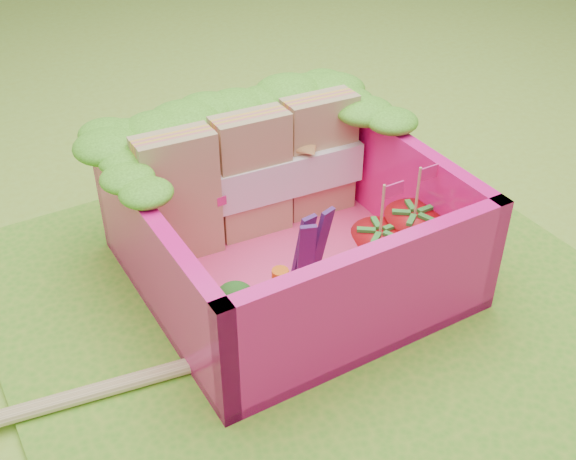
% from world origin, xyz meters
% --- Properties ---
extents(ground, '(14.00, 14.00, 0.00)m').
position_xyz_m(ground, '(0.00, 0.00, 0.00)').
color(ground, '#91B633').
rests_on(ground, ground).
extents(placemat, '(2.60, 2.60, 0.03)m').
position_xyz_m(placemat, '(0.00, 0.00, 0.01)').
color(placemat, '#58A826').
rests_on(placemat, ground).
extents(bento_floor, '(1.30, 1.30, 0.05)m').
position_xyz_m(bento_floor, '(0.00, 0.24, 0.06)').
color(bento_floor, '#FC4080').
rests_on(bento_floor, placemat).
extents(bento_box, '(1.30, 1.30, 0.55)m').
position_xyz_m(bento_box, '(0.00, 0.24, 0.31)').
color(bento_box, '#FF1587').
rests_on(bento_box, placemat).
extents(lettuce_ruffle, '(1.43, 0.83, 0.11)m').
position_xyz_m(lettuce_ruffle, '(0.00, 0.73, 0.64)').
color(lettuce_ruffle, '#398117').
rests_on(lettuce_ruffle, bento_box).
extents(sandwich_stack, '(1.12, 0.25, 0.62)m').
position_xyz_m(sandwich_stack, '(0.01, 0.58, 0.38)').
color(sandwich_stack, tan).
rests_on(sandwich_stack, bento_floor).
extents(broccoli, '(0.34, 0.34, 0.24)m').
position_xyz_m(broccoli, '(-0.50, -0.05, 0.25)').
color(broccoli, '#67AA52').
rests_on(broccoli, bento_floor).
extents(carrot_sticks, '(0.21, 0.13, 0.25)m').
position_xyz_m(carrot_sticks, '(-0.27, -0.07, 0.20)').
color(carrot_sticks, '#F25414').
rests_on(carrot_sticks, bento_floor).
extents(purple_wedges, '(0.18, 0.10, 0.38)m').
position_xyz_m(purple_wedges, '(0.02, 0.08, 0.27)').
color(purple_wedges, '#3C1854').
rests_on(purple_wedges, bento_floor).
extents(strawberry_left, '(0.25, 0.25, 0.49)m').
position_xyz_m(strawberry_left, '(0.30, -0.04, 0.21)').
color(strawberry_left, red).
rests_on(strawberry_left, bento_floor).
extents(strawberry_right, '(0.27, 0.27, 0.51)m').
position_xyz_m(strawberry_right, '(0.49, -0.03, 0.22)').
color(strawberry_right, red).
rests_on(strawberry_right, bento_floor).
extents(snap_peas, '(0.58, 0.59, 0.05)m').
position_xyz_m(snap_peas, '(0.41, 0.01, 0.11)').
color(snap_peas, green).
rests_on(snap_peas, bento_floor).
extents(chopsticks, '(2.29, 0.41, 0.05)m').
position_xyz_m(chopsticks, '(-1.11, -0.01, 0.05)').
color(chopsticks, tan).
rests_on(chopsticks, placemat).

